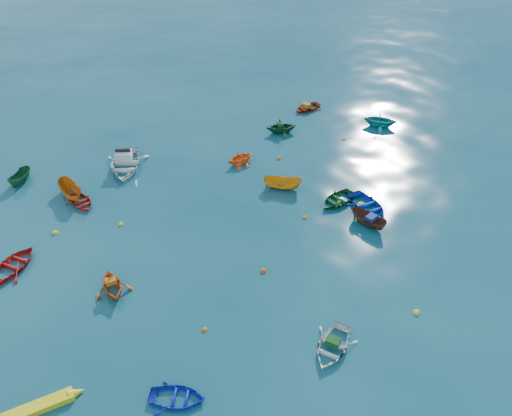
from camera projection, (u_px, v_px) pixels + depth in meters
ground at (303, 252)px, 30.86m from camera, size 160.00×160.00×0.00m
dinghy_blue_sw at (178, 400)px, 22.79m from camera, size 3.18×3.11×0.54m
dinghy_white_near at (332, 349)px, 25.07m from camera, size 3.68×3.30×0.63m
sampan_brown_mid at (368, 225)px, 33.05m from camera, size 1.41×2.76×1.02m
dinghy_blue_se at (367, 209)px, 34.43m from camera, size 3.05×3.87×0.73m
dinghy_orange_w at (114, 292)px, 28.21m from camera, size 2.55×2.83×1.31m
sampan_yellow_mid at (282, 188)px, 36.46m from camera, size 2.71×2.74×1.08m
dinghy_green_e at (337, 202)px, 35.09m from camera, size 3.27×2.53×0.63m
dinghy_cyan_se at (379, 126)px, 44.23m from camera, size 3.74×3.79×1.51m
dinghy_red_nw at (15, 267)px, 29.80m from camera, size 3.99×3.68×0.67m
sampan_orange_n at (73, 197)px, 35.59m from camera, size 1.24×3.14×1.21m
dinghy_green_n at (281, 133)px, 43.31m from camera, size 3.35×3.17×1.39m
dinghy_red_ne at (307, 110)px, 46.95m from camera, size 2.92×2.14×0.59m
dinghy_red_far at (82, 204)px, 34.90m from camera, size 1.98×2.64×0.52m
dinghy_orange_far at (241, 163)px, 39.29m from camera, size 2.35×2.02×1.23m
sampan_green_far at (22, 182)px, 37.11m from camera, size 2.42×2.38×0.95m
kayak_yellow at (35, 411)px, 22.37m from camera, size 4.19×1.23×0.42m
motorboat_white at (126, 168)px, 38.74m from camera, size 5.31×5.75×1.57m
tarp_green_a at (333, 341)px, 24.85m from camera, size 0.77×0.84×0.33m
tarp_blue_a at (371, 218)px, 32.56m from camera, size 0.77×0.63×0.34m
tarp_orange_a at (111, 281)px, 27.76m from camera, size 0.65×0.53×0.28m
tarp_green_b at (280, 124)px, 42.78m from camera, size 0.69×0.76×0.30m
tarp_orange_b at (306, 105)px, 46.62m from camera, size 0.59×0.76×0.36m
buoy_or_a at (205, 330)px, 26.02m from camera, size 0.29×0.29×0.29m
buoy_ye_a at (416, 313)px, 26.96m from camera, size 0.37×0.37×0.37m
buoy_or_b at (305, 218)px, 33.66m from camera, size 0.30×0.30×0.30m
buoy_ye_b at (55, 233)px, 32.36m from camera, size 0.39×0.39×0.39m
buoy_or_c at (263, 271)px, 29.53m from camera, size 0.38×0.38×0.38m
buoy_ye_c at (339, 202)px, 35.08m from camera, size 0.31×0.31×0.31m
buoy_or_d at (279, 159)px, 39.82m from camera, size 0.37×0.37×0.37m
buoy_ye_d at (121, 225)px, 33.08m from camera, size 0.35×0.35×0.35m
buoy_or_e at (239, 169)px, 38.62m from camera, size 0.33×0.33×0.33m
buoy_ye_e at (344, 139)px, 42.37m from camera, size 0.32×0.32×0.32m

